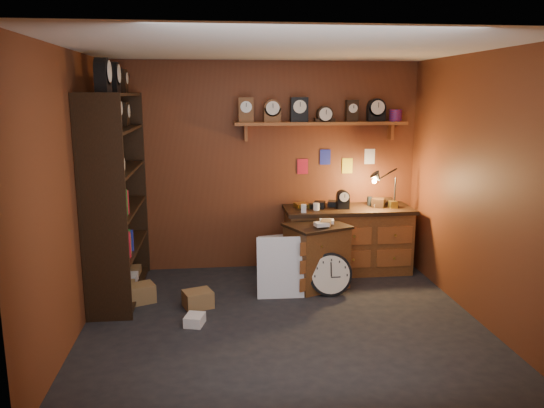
{
  "coord_description": "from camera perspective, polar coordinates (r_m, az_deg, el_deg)",
  "views": [
    {
      "loc": [
        -0.67,
        -5.04,
        2.29
      ],
      "look_at": [
        -0.07,
        0.35,
        1.16
      ],
      "focal_mm": 35.0,
      "sensor_mm": 36.0,
      "label": 1
    }
  ],
  "objects": [
    {
      "name": "floor_box_a",
      "position": [
        5.93,
        -7.98,
        -10.09
      ],
      "size": [
        0.36,
        0.34,
        0.18
      ],
      "primitive_type": "cube",
      "rotation": [
        0.0,
        0.0,
        0.34
      ],
      "color": "olive",
      "rests_on": "ground"
    },
    {
      "name": "mini_fridge",
      "position": [
        6.8,
        0.89,
        -5.77
      ],
      "size": [
        0.55,
        0.56,
        0.48
      ],
      "rotation": [
        0.0,
        0.0,
        0.22
      ],
      "color": "silver",
      "rests_on": "ground"
    },
    {
      "name": "floor_box_c",
      "position": [
        6.18,
        -13.87,
        -9.29
      ],
      "size": [
        0.34,
        0.32,
        0.21
      ],
      "primitive_type": "cube",
      "rotation": [
        0.0,
        0.0,
        0.41
      ],
      "color": "olive",
      "rests_on": "ground"
    },
    {
      "name": "white_panel",
      "position": [
        6.19,
        0.91,
        -9.89
      ],
      "size": [
        0.54,
        0.16,
        0.71
      ],
      "primitive_type": "cube",
      "rotation": [
        -0.17,
        0.0,
        -0.03
      ],
      "color": "silver",
      "rests_on": "ground"
    },
    {
      "name": "shelving_unit",
      "position": [
        6.21,
        -16.71,
        1.69
      ],
      "size": [
        0.47,
        1.6,
        2.58
      ],
      "color": "black",
      "rests_on": "ground"
    },
    {
      "name": "low_cabinet",
      "position": [
        6.39,
        4.83,
        -5.3
      ],
      "size": [
        0.84,
        0.78,
        0.86
      ],
      "rotation": [
        0.0,
        0.0,
        0.4
      ],
      "color": "brown",
      "rests_on": "ground"
    },
    {
      "name": "room_shell",
      "position": [
        5.22,
        1.53,
        5.55
      ],
      "size": [
        4.02,
        3.62,
        2.71
      ],
      "color": "brown",
      "rests_on": "ground"
    },
    {
      "name": "floor_box_b",
      "position": [
        5.52,
        -8.32,
        -12.24
      ],
      "size": [
        0.23,
        0.25,
        0.11
      ],
      "primitive_type": "cube",
      "rotation": [
        0.0,
        0.0,
        -0.27
      ],
      "color": "white",
      "rests_on": "ground"
    },
    {
      "name": "floor",
      "position": [
        5.57,
        1.12,
        -12.46
      ],
      "size": [
        4.0,
        4.0,
        0.0
      ],
      "primitive_type": "plane",
      "color": "black",
      "rests_on": "ground"
    },
    {
      "name": "big_round_clock",
      "position": [
        6.19,
        6.29,
        -7.54
      ],
      "size": [
        0.5,
        0.17,
        0.5
      ],
      "color": "black",
      "rests_on": "ground"
    },
    {
      "name": "workbench",
      "position": [
        6.97,
        8.15,
        -3.42
      ],
      "size": [
        1.65,
        0.66,
        1.36
      ],
      "color": "brown",
      "rests_on": "ground"
    }
  ]
}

